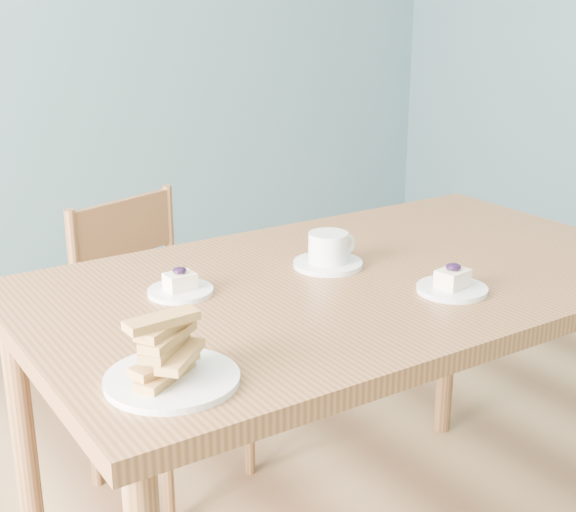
% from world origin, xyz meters
% --- Properties ---
extents(room, '(5.01, 5.01, 2.71)m').
position_xyz_m(room, '(0.00, 0.00, 1.35)').
color(room, '#AA7C4F').
rests_on(room, ground).
extents(dining_table, '(1.47, 0.85, 0.78)m').
position_xyz_m(dining_table, '(0.18, 0.12, 0.70)').
color(dining_table, brown).
rests_on(dining_table, ground).
extents(dining_chair, '(0.47, 0.46, 0.84)m').
position_xyz_m(dining_chair, '(-0.02, 0.74, 0.43)').
color(dining_chair, brown).
rests_on(dining_chair, ground).
extents(cheesecake_plate_near, '(0.15, 0.15, 0.06)m').
position_xyz_m(cheesecake_plate_near, '(0.29, -0.08, 0.80)').
color(cheesecake_plate_near, white).
rests_on(cheesecake_plate_near, dining_table).
extents(cheesecake_plate_far, '(0.14, 0.14, 0.06)m').
position_xyz_m(cheesecake_plate_far, '(-0.19, 0.23, 0.80)').
color(cheesecake_plate_far, white).
rests_on(cheesecake_plate_far, dining_table).
extents(coffee_cup, '(0.16, 0.16, 0.08)m').
position_xyz_m(coffee_cup, '(0.17, 0.19, 0.81)').
color(coffee_cup, white).
rests_on(coffee_cup, dining_table).
extents(biscotti_plate, '(0.22, 0.22, 0.12)m').
position_xyz_m(biscotti_plate, '(-0.38, -0.13, 0.82)').
color(biscotti_plate, white).
rests_on(biscotti_plate, dining_table).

